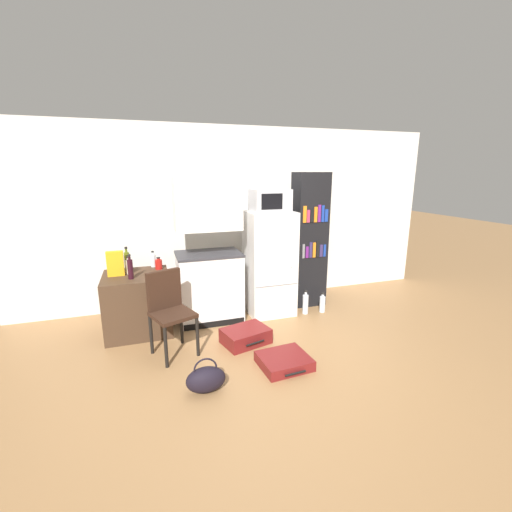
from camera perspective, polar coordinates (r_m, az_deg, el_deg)
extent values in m
plane|color=olive|center=(3.72, 2.25, -17.59)|extent=(24.00, 24.00, 0.00)
cube|color=silver|center=(5.18, -3.28, 6.65)|extent=(6.40, 0.10, 2.58)
cube|color=#422D1E|center=(4.50, -19.08, -7.43)|extent=(0.77, 0.72, 0.73)
cube|color=white|center=(4.61, -7.73, -5.22)|extent=(0.82, 0.56, 0.89)
cube|color=#333338|center=(4.48, -7.92, 0.34)|extent=(0.83, 0.57, 0.03)
cube|color=white|center=(4.37, -8.21, 8.69)|extent=(0.82, 0.47, 0.66)
cube|color=black|center=(4.50, -6.89, -11.21)|extent=(0.78, 0.01, 0.08)
cube|color=white|center=(4.73, 2.23, -1.18)|extent=(0.62, 0.58, 1.43)
cube|color=gray|center=(4.53, 3.51, -4.89)|extent=(0.59, 0.01, 0.01)
cylinder|color=silver|center=(4.46, 6.05, 1.25)|extent=(0.02, 0.02, 0.50)
cube|color=#B7B7BC|center=(4.58, 2.33, 9.27)|extent=(0.49, 0.38, 0.29)
cube|color=black|center=(4.38, 2.69, 9.06)|extent=(0.28, 0.01, 0.20)
cube|color=black|center=(5.04, 8.83, 2.59)|extent=(0.46, 0.33, 1.94)
cube|color=slate|center=(4.84, 7.93, 0.79)|extent=(0.03, 0.01, 0.20)
cube|color=#661E75|center=(4.87, 8.51, 0.62)|extent=(0.04, 0.01, 0.16)
cube|color=#332856|center=(4.89, 9.11, 0.99)|extent=(0.04, 0.01, 0.22)
cube|color=orange|center=(4.92, 9.68, 0.99)|extent=(0.04, 0.01, 0.21)
cube|color=black|center=(4.94, 10.26, 1.18)|extent=(0.04, 0.01, 0.24)
cube|color=#332856|center=(4.97, 10.81, 0.87)|extent=(0.05, 0.01, 0.18)
cube|color=#193899|center=(5.00, 11.37, 0.90)|extent=(0.04, 0.01, 0.17)
cube|color=orange|center=(4.75, 8.14, 6.87)|extent=(0.05, 0.01, 0.23)
cube|color=#A33351|center=(4.78, 8.73, 6.56)|extent=(0.04, 0.01, 0.17)
cube|color=black|center=(4.81, 9.33, 6.61)|extent=(0.05, 0.01, 0.18)
cube|color=orange|center=(4.83, 9.92, 6.81)|extent=(0.04, 0.01, 0.21)
cube|color=#661E75|center=(4.85, 10.52, 6.99)|extent=(0.04, 0.01, 0.24)
cube|color=#193899|center=(4.88, 11.09, 6.94)|extent=(0.04, 0.01, 0.23)
cube|color=#193899|center=(4.91, 11.65, 6.63)|extent=(0.05, 0.01, 0.17)
cylinder|color=white|center=(4.44, -20.41, -1.71)|extent=(0.08, 0.08, 0.17)
cylinder|color=white|center=(4.42, -20.51, -0.49)|extent=(0.04, 0.04, 0.03)
cylinder|color=black|center=(4.41, -20.54, -0.20)|extent=(0.04, 0.04, 0.02)
cylinder|color=#566619|center=(4.53, -20.68, -0.93)|extent=(0.06, 0.06, 0.24)
cylinder|color=#566619|center=(4.50, -20.84, 0.85)|extent=(0.03, 0.03, 0.04)
cylinder|color=black|center=(4.49, -20.87, 1.28)|extent=(0.03, 0.03, 0.03)
cylinder|color=brown|center=(4.67, -22.31, -1.16)|extent=(0.07, 0.07, 0.17)
cylinder|color=brown|center=(4.64, -22.42, 0.01)|extent=(0.03, 0.03, 0.03)
cylinder|color=black|center=(4.64, -22.44, 0.29)|extent=(0.04, 0.04, 0.02)
cylinder|color=#AD1914|center=(4.53, -15.91, -1.36)|extent=(0.09, 0.09, 0.12)
cylinder|color=#AD1914|center=(4.52, -15.97, -0.48)|extent=(0.04, 0.04, 0.02)
cylinder|color=black|center=(4.51, -15.99, -0.27)|extent=(0.05, 0.05, 0.01)
cylinder|color=black|center=(4.21, -20.21, -2.10)|extent=(0.06, 0.06, 0.23)
cylinder|color=black|center=(4.17, -20.36, -0.32)|extent=(0.03, 0.03, 0.04)
cylinder|color=black|center=(4.17, -20.40, 0.11)|extent=(0.03, 0.03, 0.02)
cylinder|color=silver|center=(4.66, -16.76, -0.74)|extent=(0.07, 0.07, 0.16)
cylinder|color=silver|center=(4.63, -16.84, 0.42)|extent=(0.03, 0.03, 0.03)
cylinder|color=black|center=(4.63, -16.86, 0.70)|extent=(0.03, 0.03, 0.02)
cylinder|color=silver|center=(4.18, -16.43, -3.28)|extent=(0.14, 0.14, 0.04)
cube|color=gold|center=(4.38, -22.40, -1.19)|extent=(0.19, 0.07, 0.30)
cylinder|color=black|center=(3.67, -14.79, -14.52)|extent=(0.04, 0.04, 0.44)
cylinder|color=black|center=(3.82, -9.72, -13.10)|extent=(0.04, 0.04, 0.44)
cylinder|color=black|center=(3.97, -17.08, -12.40)|extent=(0.04, 0.04, 0.44)
cylinder|color=black|center=(4.11, -12.33, -11.20)|extent=(0.04, 0.04, 0.44)
cube|color=#331E14|center=(3.79, -13.69, -9.49)|extent=(0.52, 0.52, 0.04)
cube|color=#331E14|center=(3.86, -15.08, -5.41)|extent=(0.37, 0.19, 0.43)
cube|color=maroon|center=(4.08, -1.74, -13.16)|extent=(0.59, 0.49, 0.17)
cylinder|color=black|center=(3.93, -0.13, -14.30)|extent=(0.23, 0.08, 0.02)
cube|color=maroon|center=(3.68, 4.70, -17.05)|extent=(0.53, 0.48, 0.11)
cylinder|color=black|center=(3.50, 6.59, -18.86)|extent=(0.22, 0.04, 0.02)
ellipsoid|color=black|center=(3.30, -8.35, -19.72)|extent=(0.36, 0.20, 0.24)
torus|color=black|center=(3.25, -8.42, -18.13)|extent=(0.21, 0.02, 0.21)
cylinder|color=silver|center=(4.99, 11.00, -7.90)|extent=(0.08, 0.08, 0.23)
cylinder|color=silver|center=(4.94, 11.07, -6.47)|extent=(0.04, 0.04, 0.04)
cylinder|color=black|center=(4.93, 11.09, -6.12)|extent=(0.04, 0.04, 0.02)
cylinder|color=silver|center=(4.88, 8.23, -7.97)|extent=(0.08, 0.08, 0.27)
cylinder|color=silver|center=(4.83, 8.30, -6.20)|extent=(0.04, 0.04, 0.05)
cylinder|color=black|center=(4.81, 8.32, -5.78)|extent=(0.04, 0.04, 0.03)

